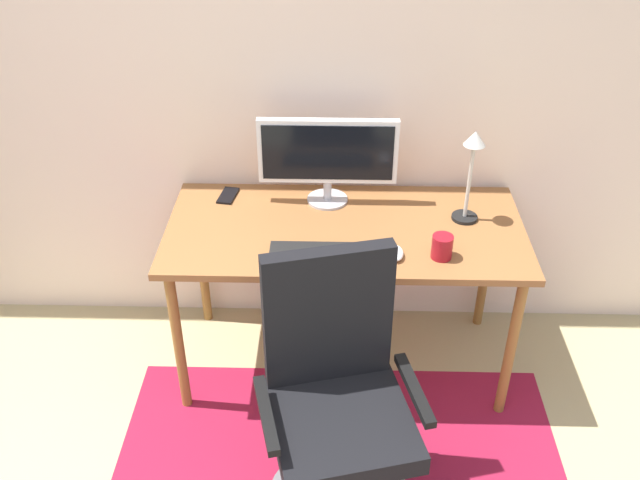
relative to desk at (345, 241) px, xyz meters
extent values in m
cube|color=beige|center=(-0.54, 0.43, 0.61)|extent=(6.00, 0.10, 2.60)
cube|color=brown|center=(0.00, 0.00, 0.06)|extent=(1.50, 0.71, 0.03)
cylinder|color=brown|center=(-0.69, -0.30, -0.32)|extent=(0.04, 0.04, 0.73)
cylinder|color=brown|center=(0.69, -0.30, -0.32)|extent=(0.04, 0.04, 0.73)
cylinder|color=brown|center=(-0.69, 0.30, -0.32)|extent=(0.04, 0.04, 0.73)
cylinder|color=brown|center=(0.69, 0.30, -0.32)|extent=(0.04, 0.04, 0.73)
cylinder|color=#B2B2B7|center=(-0.08, 0.22, 0.08)|extent=(0.18, 0.18, 0.01)
cylinder|color=#B2B2B7|center=(-0.08, 0.22, 0.13)|extent=(0.04, 0.04, 0.09)
cube|color=white|center=(-0.08, 0.22, 0.32)|extent=(0.60, 0.04, 0.29)
cube|color=black|center=(-0.08, 0.20, 0.32)|extent=(0.56, 0.00, 0.25)
cube|color=black|center=(-0.09, -0.20, 0.08)|extent=(0.43, 0.13, 0.02)
ellipsoid|color=white|center=(0.20, -0.21, 0.09)|extent=(0.06, 0.10, 0.03)
cylinder|color=maroon|center=(0.38, -0.21, 0.12)|extent=(0.08, 0.08, 0.10)
cube|color=black|center=(-0.53, 0.24, 0.08)|extent=(0.09, 0.15, 0.01)
cylinder|color=black|center=(0.51, 0.08, 0.08)|extent=(0.11, 0.11, 0.01)
cylinder|color=beige|center=(0.51, 0.08, 0.25)|extent=(0.02, 0.02, 0.33)
cone|color=beige|center=(0.51, 0.08, 0.45)|extent=(0.09, 0.09, 0.06)
cylinder|color=slate|center=(-0.01, -0.82, -0.45)|extent=(0.06, 0.06, 0.38)
cube|color=black|center=(-0.01, -0.82, -0.21)|extent=(0.58, 0.58, 0.08)
cube|color=black|center=(-0.06, -0.61, 0.10)|extent=(0.45, 0.17, 0.55)
cube|color=black|center=(-0.26, -0.88, -0.10)|extent=(0.12, 0.33, 0.03)
cube|color=black|center=(0.24, -0.75, -0.10)|extent=(0.12, 0.33, 0.03)
camera|label=1|loc=(-0.04, -2.48, 1.67)|focal=39.49mm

